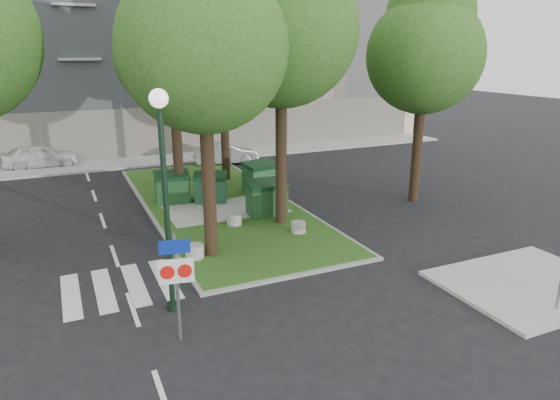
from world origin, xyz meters
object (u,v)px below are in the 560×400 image
bollard_mid (235,219)px  dumpster_d (261,177)px  litter_bin (270,187)px  bollard_right (298,227)px  dumpster_c (267,198)px  tree_median_near_right (283,14)px  tree_median_near_left (204,30)px  tree_median_mid (173,44)px  tree_median_far (222,16)px  dumpster_b (211,188)px  tree_street_right (426,44)px  car_silver (226,154)px  dumpster_a (172,188)px  traffic_sign_pole (176,273)px  car_white (41,156)px  street_lamp (164,177)px  bollard_left (195,251)px

bollard_mid → dumpster_d: bearing=55.7°
litter_bin → bollard_right: bearing=-101.7°
dumpster_c → tree_median_near_right: bearing=-73.3°
tree_median_near_left → dumpster_d: tree_median_near_left is taller
tree_median_mid → tree_median_far: (3.20, 3.00, 1.34)m
tree_median_far → dumpster_b: bearing=-118.9°
tree_median_mid → tree_street_right: (10.00, -4.00, 0.00)m
dumpster_c → litter_bin: 3.10m
bollard_right → car_silver: bearing=83.8°
tree_median_near_right → tree_median_mid: 5.50m
dumpster_a → bollard_mid: (1.55, -3.97, -0.47)m
tree_median_near_right → traffic_sign_pole: (-5.75, -6.56, -6.21)m
tree_median_far → car_white: 13.96m
tree_street_right → dumpster_a: bearing=159.5°
traffic_sign_pole → tree_street_right: bearing=39.3°
tree_median_near_right → bollard_right: tree_median_near_right is taller
tree_street_right → dumpster_c: 9.51m
dumpster_a → street_lamp: (-2.15, -9.46, 2.90)m
dumpster_c → bollard_right: dumpster_c is taller
dumpster_c → traffic_sign_pole: size_ratio=0.61×
dumpster_a → traffic_sign_pole: bearing=-95.8°
tree_median_near_right → litter_bin: (1.11, 3.85, -7.53)m
tree_median_far → dumpster_c: bearing=-93.9°
tree_median_near_right → dumpster_a: (-3.43, 4.41, -7.18)m
tree_median_mid → tree_median_far: tree_median_far is taller
dumpster_c → bollard_mid: (-1.65, -0.64, -0.50)m
bollard_left → bollard_mid: size_ratio=1.03×
street_lamp → traffic_sign_pole: (-0.17, -1.51, -1.93)m
traffic_sign_pole → car_silver: size_ratio=0.71×
dumpster_a → litter_bin: (4.55, -0.56, -0.35)m
traffic_sign_pole → dumpster_c: bearing=64.4°
traffic_sign_pole → bollard_right: bearing=52.2°
tree_median_near_left → car_white: 18.95m
dumpster_c → bollard_left: bearing=-136.7°
tree_street_right → bollard_mid: tree_street_right is taller
bollard_mid → car_white: size_ratio=0.14×
bollard_mid → car_white: 16.09m
bollard_right → traffic_sign_pole: 7.91m
tree_median_near_left → car_white: size_ratio=2.49×
dumpster_d → traffic_sign_pole: (-6.67, -11.09, 0.95)m
dumpster_d → bollard_mid: dumpster_d is taller
street_lamp → bollard_mid: bearing=56.0°
traffic_sign_pole → tree_median_far: bearing=77.4°
litter_bin → dumpster_c: bearing=-115.9°
tree_median_near_left → bollard_right: (3.53, 0.63, -7.00)m
dumpster_c → traffic_sign_pole: 9.47m
tree_median_near_left → traffic_sign_pole: tree_median_near_left is taller
tree_street_right → traffic_sign_pole: 15.48m
dumpster_d → litter_bin: size_ratio=2.67×
tree_median_near_right → bollard_mid: (-1.89, 0.44, -7.65)m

